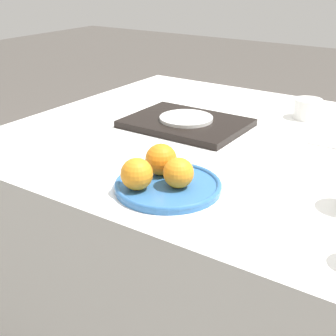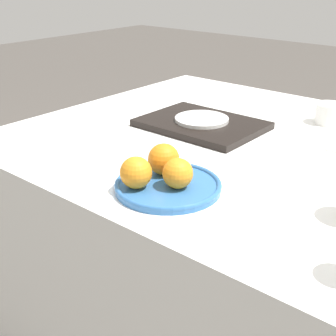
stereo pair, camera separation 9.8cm
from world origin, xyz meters
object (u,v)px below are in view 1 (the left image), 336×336
Objects in this scene: fruit_platter at (168,185)px; orange_0 at (179,173)px; orange_2 at (137,174)px; serving_tray at (186,123)px; orange_1 at (161,159)px; cup_1 at (308,109)px; side_plate at (186,118)px.

orange_0 reaches higher than fruit_platter.
orange_0 is at bearing 39.96° from orange_2.
orange_0 is 0.43m from serving_tray.
orange_1 is 0.63m from cup_1.
fruit_platter is at bearing -63.47° from serving_tray.
orange_0 is at bearing 3.10° from fruit_platter.
side_plate reaches higher than fruit_platter.
orange_2 is 0.45m from side_plate.
fruit_platter is 2.72× the size of cup_1.
serving_tray is 2.17× the size of side_plate.
orange_1 is 0.83× the size of cup_1.
orange_1 is 0.09m from orange_2.
fruit_platter is 0.08m from orange_2.
side_plate is (-0.15, 0.34, -0.02)m from orange_1.
serving_tray is (-0.15, 0.43, -0.04)m from orange_2.
side_plate is at bearing 119.64° from orange_0.
orange_1 is 0.45× the size of side_plate.
orange_2 is 0.71m from cup_1.
orange_0 is 0.41× the size of side_plate.
orange_1 is at bearing -66.85° from side_plate.
cup_1 reaches higher than side_plate.
side_plate is (0.00, -0.00, 0.02)m from serving_tray.
orange_1 is 0.37m from serving_tray.
orange_2 reaches higher than side_plate.
side_plate is at bearing 113.15° from orange_1.
side_plate is at bearing -134.26° from cup_1.
orange_2 is 0.80× the size of cup_1.
orange_0 is 0.76× the size of cup_1.
orange_2 reaches higher than cup_1.
orange_0 is 0.07m from orange_1.
orange_1 is (-0.07, 0.03, 0.00)m from orange_0.
side_plate is (-0.21, 0.37, -0.02)m from orange_0.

